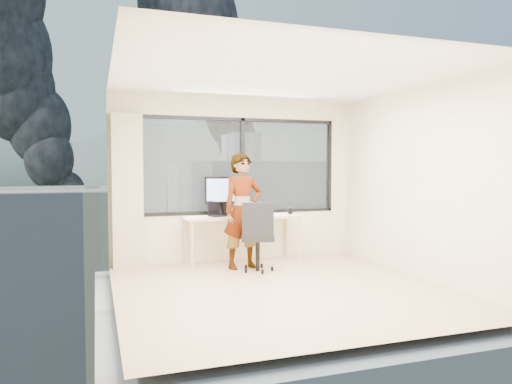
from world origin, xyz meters
name	(u,v)px	position (x,y,z in m)	size (l,w,h in m)	color
floor	(282,288)	(0.00, 0.00, 0.00)	(4.00, 4.00, 0.01)	tan
ceiling	(282,77)	(0.00, 0.00, 2.60)	(4.00, 4.00, 0.01)	white
wall_front	(372,192)	(0.00, -2.00, 1.30)	(4.00, 0.01, 2.60)	beige
wall_left	(112,186)	(-2.00, 0.00, 1.30)	(0.01, 4.00, 2.60)	beige
wall_right	(419,182)	(2.00, 0.00, 1.30)	(0.01, 4.00, 2.60)	beige
window_wall	(239,166)	(0.05, 2.00, 1.52)	(3.30, 0.16, 1.55)	black
curtain	(128,191)	(-1.72, 1.88, 1.15)	(0.45, 0.14, 2.30)	beige
desk	(243,239)	(0.00, 1.66, 0.38)	(1.80, 0.60, 0.75)	beige
chair	(258,236)	(0.04, 1.04, 0.52)	(0.53, 0.53, 1.03)	black
person	(243,211)	(-0.10, 1.31, 0.85)	(0.62, 0.41, 1.71)	#2D2D33
monitor	(224,196)	(-0.26, 1.76, 1.06)	(0.62, 0.13, 0.62)	black
game_console	(234,211)	(-0.07, 1.91, 0.79)	(0.35, 0.29, 0.08)	white
laptop	(221,209)	(-0.35, 1.66, 0.86)	(0.33, 0.35, 0.21)	black
cellphone	(241,216)	(-0.06, 1.52, 0.76)	(0.11, 0.05, 0.01)	black
pen_cup	(290,211)	(0.80, 1.64, 0.80)	(0.08, 0.08, 0.10)	black
handbag	(255,207)	(0.27, 1.88, 0.86)	(0.28, 0.14, 0.21)	#0C4D4C
exterior_ground	(105,228)	(0.00, 120.00, -14.00)	(400.00, 400.00, 0.04)	#515B3D
near_bldg_b	(251,245)	(12.00, 38.00, -6.00)	(14.00, 13.00, 16.00)	white
near_bldg_c	(477,285)	(30.00, 28.00, -9.00)	(12.00, 10.00, 10.00)	beige
far_tower_b	(137,169)	(8.00, 120.00, 1.00)	(13.00, 13.00, 30.00)	silver
far_tower_c	(250,175)	(45.00, 140.00, -1.00)	(15.00, 15.00, 26.00)	silver
hill_b	(246,189)	(100.00, 320.00, -14.00)	(300.00, 220.00, 96.00)	slate
tree_b	(224,379)	(4.00, 18.00, -9.50)	(7.60, 7.60, 9.00)	#274C19
tree_c	(333,265)	(22.00, 40.00, -9.00)	(8.40, 8.40, 10.00)	#274C19
smoke_plume_a	(66,42)	(-10.00, 150.00, 39.00)	(40.00, 24.00, 90.00)	black
smoke_plume_b	(251,101)	(55.00, 170.00, 27.00)	(30.00, 18.00, 70.00)	black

